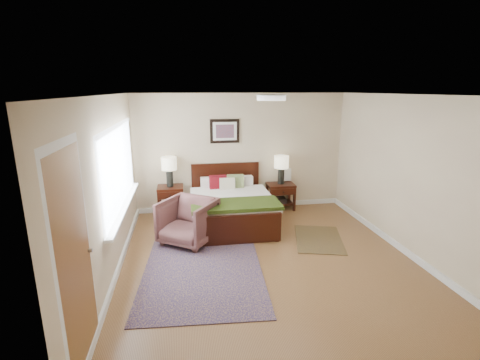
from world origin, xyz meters
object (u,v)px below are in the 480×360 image
(nightstand_right, at_px, (281,193))
(lamp_right, at_px, (281,165))
(armchair, at_px, (188,221))
(bed, at_px, (231,201))
(rug_persian, at_px, (203,271))
(nightstand_left, at_px, (170,192))
(lamp_left, at_px, (169,167))

(nightstand_right, bearing_deg, lamp_right, 90.00)
(nightstand_right, bearing_deg, armchair, -145.50)
(bed, height_order, rug_persian, bed)
(armchair, relative_size, rug_persian, 0.35)
(nightstand_left, xyz_separation_m, lamp_left, (0.00, 0.02, 0.54))
(bed, relative_size, nightstand_left, 3.03)
(rug_persian, bearing_deg, nightstand_right, 56.95)
(lamp_left, relative_size, armchair, 0.72)
(nightstand_right, xyz_separation_m, lamp_right, (0.00, 0.01, 0.63))
(bed, height_order, nightstand_right, bed)
(lamp_right, bearing_deg, lamp_left, 180.00)
(nightstand_left, relative_size, lamp_left, 1.03)
(nightstand_right, bearing_deg, nightstand_left, -179.82)
(lamp_left, xyz_separation_m, rug_persian, (0.51, -2.46, -1.04))
(nightstand_left, relative_size, nightstand_right, 1.08)
(bed, xyz_separation_m, armchair, (-0.85, -0.71, -0.09))
(lamp_left, bearing_deg, armchair, -77.02)
(bed, relative_size, lamp_left, 3.11)
(nightstand_left, bearing_deg, lamp_left, 90.00)
(nightstand_left, bearing_deg, bed, -30.10)
(lamp_right, relative_size, armchair, 0.72)
(nightstand_left, distance_m, rug_persian, 2.54)
(lamp_left, bearing_deg, nightstand_left, -90.00)
(rug_persian, bearing_deg, bed, 73.42)
(nightstand_right, distance_m, rug_persian, 3.09)
(bed, relative_size, lamp_right, 3.11)
(nightstand_right, height_order, rug_persian, nightstand_right)
(nightstand_right, relative_size, rug_persian, 0.24)
(lamp_left, height_order, armchair, lamp_left)
(rug_persian, bearing_deg, armchair, 104.05)
(bed, relative_size, nightstand_right, 3.26)
(nightstand_left, relative_size, lamp_right, 1.03)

